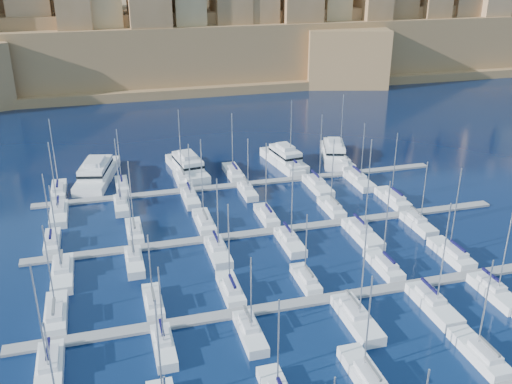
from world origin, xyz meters
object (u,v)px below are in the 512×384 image
object	(u,v)px
motor_yacht_c	(284,158)
motor_yacht_d	(334,153)
motor_yacht_a	(97,173)
sailboat_4	(480,354)
motor_yacht_b	(187,166)

from	to	relation	value
motor_yacht_c	motor_yacht_d	size ratio (longest dim) A/B	0.95
motor_yacht_a	motor_yacht_c	distance (m)	41.06
motor_yacht_a	motor_yacht_c	world-z (taller)	same
sailboat_4	motor_yacht_c	distance (m)	69.74
sailboat_4	motor_yacht_a	world-z (taller)	sailboat_4
sailboat_4	motor_yacht_d	xyz separation A→B (m)	(10.80, 70.04, 0.99)
motor_yacht_b	motor_yacht_d	size ratio (longest dim) A/B	1.01
motor_yacht_a	motor_yacht_d	distance (m)	53.20
motor_yacht_b	motor_yacht_c	size ratio (longest dim) A/B	1.07
sailboat_4	motor_yacht_a	distance (m)	83.10
sailboat_4	motor_yacht_b	size ratio (longest dim) A/B	0.75
motor_yacht_b	motor_yacht_c	bearing A→B (deg)	-1.37
motor_yacht_c	motor_yacht_d	bearing A→B (deg)	1.54
motor_yacht_c	motor_yacht_d	distance (m)	12.16
motor_yacht_b	sailboat_4	bearing A→B (deg)	-71.62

